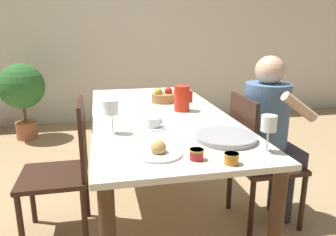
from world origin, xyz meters
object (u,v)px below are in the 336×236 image
at_px(chair_person_side, 257,158).
at_px(jam_jar_red, 231,158).
at_px(fruit_bowl, 163,97).
at_px(chair_opposite, 65,167).
at_px(teacup_across, 108,106).
at_px(person_seated, 270,127).
at_px(wine_glass_juice, 269,126).
at_px(bread_plate, 159,151).
at_px(serving_tray, 226,137).
at_px(red_pitcher, 182,98).
at_px(wine_glass_water, 112,109).
at_px(jam_jar_amber, 197,154).
at_px(potted_plant, 22,90).
at_px(teacup_near_person, 153,124).

bearing_deg(chair_person_side, jam_jar_red, -35.70).
bearing_deg(fruit_bowl, chair_opposite, -147.08).
height_order(teacup_across, jam_jar_red, teacup_across).
bearing_deg(person_seated, wine_glass_juice, -30.56).
height_order(chair_opposite, fruit_bowl, chair_opposite).
height_order(bread_plate, fruit_bowl, fruit_bowl).
distance_m(chair_opposite, fruit_bowl, 0.94).
relative_size(person_seated, wine_glass_juice, 6.43).
height_order(chair_person_side, serving_tray, chair_person_side).
bearing_deg(red_pitcher, wine_glass_water, -140.53).
xyz_separation_m(teacup_across, serving_tray, (0.59, -0.81, -0.01)).
distance_m(red_pitcher, jam_jar_red, 0.96).
distance_m(chair_opposite, jam_jar_amber, 1.02).
bearing_deg(wine_glass_water, potted_plant, 112.26).
xyz_separation_m(teacup_near_person, jam_jar_amber, (0.11, -0.52, 0.00)).
xyz_separation_m(teacup_across, potted_plant, (-0.97, 1.83, -0.18)).
bearing_deg(fruit_bowl, wine_glass_juice, -76.73).
distance_m(red_pitcher, wine_glass_water, 0.66).
bearing_deg(jam_jar_red, serving_tray, 72.66).
relative_size(chair_person_side, teacup_near_person, 6.11).
distance_m(chair_opposite, teacup_near_person, 0.66).
relative_size(bread_plate, jam_jar_red, 3.35).
bearing_deg(fruit_bowl, person_seated, -42.11).
bearing_deg(fruit_bowl, bread_plate, -102.41).
distance_m(chair_person_side, wine_glass_juice, 0.76).
bearing_deg(bread_plate, wine_glass_water, 117.66).
distance_m(person_seated, wine_glass_water, 1.10).
relative_size(person_seated, fruit_bowl, 6.17).
height_order(chair_person_side, jam_jar_red, chair_person_side).
relative_size(serving_tray, jam_jar_amber, 4.88).
xyz_separation_m(wine_glass_juice, serving_tray, (-0.13, 0.20, -0.12)).
xyz_separation_m(bread_plate, fruit_bowl, (0.24, 1.09, 0.02)).
height_order(wine_glass_water, serving_tray, wine_glass_water).
bearing_deg(chair_opposite, red_pitcher, -77.86).
distance_m(chair_opposite, serving_tray, 1.05).
bearing_deg(teacup_across, teacup_near_person, -64.53).
bearing_deg(teacup_across, wine_glass_juice, -54.60).
bearing_deg(person_seated, serving_tray, -50.48).
relative_size(jam_jar_amber, jam_jar_red, 1.00).
relative_size(wine_glass_water, wine_glass_juice, 1.05).
bearing_deg(bread_plate, jam_jar_amber, -29.99).
xyz_separation_m(wine_glass_juice, jam_jar_amber, (-0.36, -0.02, -0.10)).
distance_m(teacup_near_person, potted_plant, 2.64).
height_order(red_pitcher, wine_glass_water, wine_glass_water).
relative_size(red_pitcher, potted_plant, 0.20).
relative_size(wine_glass_water, teacup_near_person, 1.28).
distance_m(person_seated, wine_glass_juice, 0.72).
relative_size(red_pitcher, jam_jar_amber, 2.73).
height_order(serving_tray, bread_plate, bread_plate).
relative_size(chair_person_side, person_seated, 0.78).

